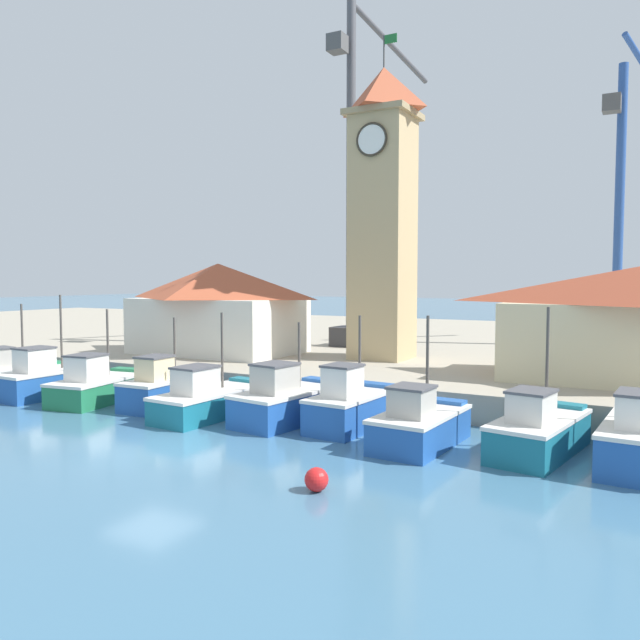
{
  "coord_description": "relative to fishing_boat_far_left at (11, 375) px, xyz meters",
  "views": [
    {
      "loc": [
        13.71,
        -14.25,
        5.34
      ],
      "look_at": [
        0.5,
        9.98,
        3.5
      ],
      "focal_mm": 35.0,
      "sensor_mm": 36.0,
      "label": 1
    }
  ],
  "objects": [
    {
      "name": "fishing_boat_right_inner",
      "position": [
        17.64,
        0.93,
        0.08
      ],
      "size": [
        2.12,
        4.23,
        4.01
      ],
      "color": "#2356A8",
      "rests_on": "ground"
    },
    {
      "name": "port_crane_far",
      "position": [
        24.94,
        23.74,
        7.29
      ],
      "size": [
        4.35,
        8.63,
        18.98
      ],
      "color": "navy",
      "rests_on": "quay_wharf"
    },
    {
      "name": "ground_plane",
      "position": [
        13.45,
        -4.63,
        -0.72
      ],
      "size": [
        300.0,
        300.0,
        0.0
      ],
      "primitive_type": "plane",
      "color": "teal"
    },
    {
      "name": "fishing_boat_mid_right",
      "position": [
        15.12,
        0.71,
        0.06
      ],
      "size": [
        2.74,
        4.99,
        3.69
      ],
      "color": "#2356A8",
      "rests_on": "ground"
    },
    {
      "name": "fishing_boat_far_left",
      "position": [
        0.0,
        0.0,
        0.0
      ],
      "size": [
        2.64,
        4.54,
        4.12
      ],
      "color": "#237A4C",
      "rests_on": "ground"
    },
    {
      "name": "fishing_boat_far_right",
      "position": [
        24.07,
        0.65,
        0.0
      ],
      "size": [
        2.59,
        4.81,
        4.47
      ],
      "color": "#196B7F",
      "rests_on": "ground"
    },
    {
      "name": "quay_wharf",
      "position": [
        13.45,
        23.35,
        -0.15
      ],
      "size": [
        120.0,
        40.0,
        1.15
      ],
      "primitive_type": "cube",
      "color": "#A89E89",
      "rests_on": "ground"
    },
    {
      "name": "warehouse_left",
      "position": [
        5.28,
        9.23,
        3.01
      ],
      "size": [
        9.12,
        6.23,
        5.04
      ],
      "color": "silver",
      "rests_on": "quay_wharf"
    },
    {
      "name": "clock_tower",
      "position": [
        14.44,
        11.24,
        8.31
      ],
      "size": [
        3.31,
        3.31,
        16.56
      ],
      "color": "tan",
      "rests_on": "quay_wharf"
    },
    {
      "name": "fishing_boat_right_outer",
      "position": [
        20.59,
        -0.2,
        -0.02
      ],
      "size": [
        2.25,
        4.26,
        4.15
      ],
      "color": "#2356A8",
      "rests_on": "ground"
    },
    {
      "name": "fishing_boat_left_inner",
      "position": [
        5.96,
        -0.04,
        -0.01
      ],
      "size": [
        2.69,
        4.86,
        4.0
      ],
      "color": "#237A4C",
      "rests_on": "ground"
    },
    {
      "name": "port_crane_near",
      "position": [
        10.4,
        16.14,
        8.97
      ],
      "size": [
        3.0,
        10.2,
        21.07
      ],
      "color": "#353539",
      "rests_on": "quay_wharf"
    },
    {
      "name": "fishing_boat_center",
      "position": [
        12.03,
        -0.01,
        -0.03
      ],
      "size": [
        2.28,
        5.23,
        4.01
      ],
      "color": "#196B7F",
      "rests_on": "ground"
    },
    {
      "name": "fishing_boat_left_outer",
      "position": [
        2.93,
        -0.13,
        0.06
      ],
      "size": [
        2.19,
        4.79,
        4.59
      ],
      "color": "#2356A8",
      "rests_on": "ground"
    },
    {
      "name": "fishing_boat_mid_left",
      "position": [
        9.2,
        0.63,
        0.05
      ],
      "size": [
        1.98,
        4.33,
        3.69
      ],
      "color": "#2356A8",
      "rests_on": "ground"
    },
    {
      "name": "mooring_buoy",
      "position": [
        19.75,
        -5.49,
        -0.42
      ],
      "size": [
        0.61,
        0.61,
        0.61
      ],
      "primitive_type": "sphere",
      "color": "red",
      "rests_on": "ground"
    }
  ]
}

